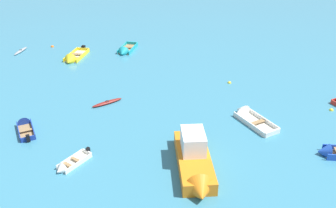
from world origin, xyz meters
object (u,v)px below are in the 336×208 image
object	(u,v)px
kayak_grey_far_back	(21,51)
rowboat_yellow_back_row_left	(73,59)
mooring_buoy_between_boats_left	(229,83)
rowboat_deep_blue_center	(25,126)
motor_launch_orange_far_right	(195,161)
kayak_maroon_near_left	(107,102)
rowboat_turquoise_outer_right	(125,51)
rowboat_white_back_row_center	(68,166)
mooring_buoy_between_boats_right	(331,110)
rowboat_white_midfield_right	(246,115)
mooring_buoy_trailing	(52,47)

from	to	relation	value
kayak_grey_far_back	rowboat_yellow_back_row_left	world-z (taller)	rowboat_yellow_back_row_left
mooring_buoy_between_boats_left	rowboat_deep_blue_center	bearing A→B (deg)	-141.31
rowboat_deep_blue_center	motor_launch_orange_far_right	bearing A→B (deg)	-9.05
rowboat_yellow_back_row_left	kayak_maroon_near_left	distance (m)	12.08
motor_launch_orange_far_right	rowboat_yellow_back_row_left	size ratio (longest dim) A/B	1.45
rowboat_yellow_back_row_left	motor_launch_orange_far_right	bearing A→B (deg)	-44.45
rowboat_turquoise_outer_right	kayak_maroon_near_left	size ratio (longest dim) A/B	1.68
rowboat_white_back_row_center	rowboat_turquoise_outer_right	xyz separation A→B (m)	(-3.54, 22.19, 0.05)
rowboat_white_back_row_center	mooring_buoy_between_boats_right	bearing A→B (deg)	33.62
rowboat_white_midfield_right	mooring_buoy_between_boats_right	size ratio (longest dim) A/B	11.74
rowboat_yellow_back_row_left	rowboat_white_midfield_right	xyz separation A→B (m)	(20.20, -8.80, -0.01)
motor_launch_orange_far_right	mooring_buoy_between_boats_left	size ratio (longest dim) A/B	18.74
rowboat_white_back_row_center	kayak_grey_far_back	world-z (taller)	rowboat_white_back_row_center
mooring_buoy_between_boats_left	mooring_buoy_between_boats_right	distance (m)	9.87
kayak_grey_far_back	mooring_buoy_between_boats_right	distance (m)	35.76
rowboat_yellow_back_row_left	mooring_buoy_between_boats_left	xyz separation A→B (m)	(18.31, -2.19, -0.21)
rowboat_turquoise_outer_right	mooring_buoy_between_boats_right	bearing A→B (deg)	-23.43
kayak_grey_far_back	mooring_buoy_between_boats_left	distance (m)	26.11
rowboat_turquoise_outer_right	kayak_maroon_near_left	bearing A→B (deg)	-77.97
rowboat_yellow_back_row_left	rowboat_deep_blue_center	world-z (taller)	rowboat_yellow_back_row_left
kayak_grey_far_back	rowboat_turquoise_outer_right	size ratio (longest dim) A/B	0.68
kayak_grey_far_back	rowboat_white_midfield_right	size ratio (longest dim) A/B	0.67
rowboat_white_back_row_center	mooring_buoy_between_boats_left	xyz separation A→B (m)	(9.66, 16.22, -0.16)
rowboat_yellow_back_row_left	rowboat_white_back_row_center	bearing A→B (deg)	-64.85
mooring_buoy_trailing	mooring_buoy_between_boats_left	world-z (taller)	mooring_buoy_trailing
rowboat_deep_blue_center	mooring_buoy_trailing	bearing A→B (deg)	112.59
kayak_grey_far_back	rowboat_turquoise_outer_right	world-z (taller)	rowboat_turquoise_outer_right
motor_launch_orange_far_right	kayak_maroon_near_left	distance (m)	11.97
rowboat_turquoise_outer_right	mooring_buoy_between_boats_right	distance (m)	24.36
rowboat_turquoise_outer_right	motor_launch_orange_far_right	world-z (taller)	motor_launch_orange_far_right
rowboat_white_back_row_center	rowboat_yellow_back_row_left	size ratio (longest dim) A/B	0.60
rowboat_deep_blue_center	rowboat_white_midfield_right	bearing A→B (deg)	18.30
kayak_maroon_near_left	mooring_buoy_trailing	distance (m)	18.03
rowboat_white_midfield_right	mooring_buoy_between_boats_right	bearing A→B (deg)	21.72
rowboat_white_back_row_center	kayak_grey_far_back	distance (m)	25.49
rowboat_yellow_back_row_left	rowboat_deep_blue_center	size ratio (longest dim) A/B	1.58
kayak_maroon_near_left	rowboat_deep_blue_center	bearing A→B (deg)	-132.73
rowboat_white_back_row_center	rowboat_white_midfield_right	xyz separation A→B (m)	(11.55, 9.62, 0.04)
rowboat_yellow_back_row_left	rowboat_turquoise_outer_right	bearing A→B (deg)	36.49
motor_launch_orange_far_right	rowboat_turquoise_outer_right	bearing A→B (deg)	120.26
rowboat_turquoise_outer_right	rowboat_deep_blue_center	distance (m)	18.42
rowboat_deep_blue_center	mooring_buoy_trailing	world-z (taller)	rowboat_deep_blue_center
rowboat_deep_blue_center	mooring_buoy_between_boats_left	distance (m)	19.71
kayak_grey_far_back	mooring_buoy_trailing	xyz separation A→B (m)	(2.89, 2.53, -0.13)
rowboat_yellow_back_row_left	mooring_buoy_between_boats_left	size ratio (longest dim) A/B	12.89
rowboat_white_midfield_right	kayak_grey_far_back	bearing A→B (deg)	160.12
kayak_grey_far_back	kayak_maroon_near_left	size ratio (longest dim) A/B	1.14
rowboat_turquoise_outer_right	kayak_grey_far_back	bearing A→B (deg)	-168.70
kayak_grey_far_back	motor_launch_orange_far_right	bearing A→B (deg)	-36.13
kayak_maroon_near_left	mooring_buoy_between_boats_right	xyz separation A→B (m)	(19.59, 3.26, -0.13)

